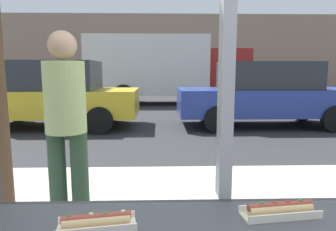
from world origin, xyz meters
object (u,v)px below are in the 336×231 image
(hotdog_tray_far, at_px, (280,209))
(box_truck, at_px, (164,67))
(parked_car_blue, at_px, (265,94))
(hotdog_tray_near, at_px, (97,222))
(pedestrian, at_px, (66,121))
(parked_car_yellow, at_px, (54,94))

(hotdog_tray_far, distance_m, box_truck, 12.49)
(hotdog_tray_far, bearing_deg, parked_car_blue, 71.13)
(hotdog_tray_near, bearing_deg, pedestrian, 109.91)
(hotdog_tray_near, xyz_separation_m, hotdog_tray_far, (0.62, 0.07, 0.00))
(hotdog_tray_far, xyz_separation_m, box_truck, (-0.18, 12.47, 0.59))
(hotdog_tray_far, relative_size, parked_car_blue, 0.06)
(parked_car_blue, relative_size, box_truck, 0.66)
(parked_car_yellow, bearing_deg, pedestrian, -70.31)
(hotdog_tray_near, bearing_deg, box_truck, 87.99)
(hotdog_tray_far, height_order, parked_car_blue, parked_car_blue)
(parked_car_blue, xyz_separation_m, pedestrian, (-3.53, -5.52, 0.23))
(hotdog_tray_near, relative_size, parked_car_yellow, 0.06)
(parked_car_yellow, bearing_deg, box_truck, 61.94)
(parked_car_yellow, relative_size, parked_car_blue, 0.94)
(hotdog_tray_near, xyz_separation_m, pedestrian, (-0.54, 1.48, 0.09))
(hotdog_tray_near, bearing_deg, hotdog_tray_far, 6.30)
(hotdog_tray_far, bearing_deg, pedestrian, 129.38)
(parked_car_yellow, height_order, parked_car_blue, parked_car_yellow)
(hotdog_tray_near, relative_size, box_truck, 0.04)
(box_truck, height_order, pedestrian, box_truck)
(parked_car_yellow, xyz_separation_m, pedestrian, (1.97, -5.52, 0.22))
(box_truck, bearing_deg, pedestrian, -95.05)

